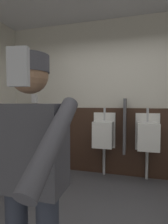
{
  "coord_description": "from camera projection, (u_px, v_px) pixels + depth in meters",
  "views": [
    {
      "loc": [
        0.25,
        -1.58,
        1.34
      ],
      "look_at": [
        -0.18,
        -0.04,
        1.25
      ],
      "focal_mm": 28.22,
      "sensor_mm": 36.0,
      "label": 1
    }
  ],
  "objects": [
    {
      "name": "wall_back",
      "position": [
        119.0,
        98.0,
        3.26
      ],
      "size": [
        4.91,
        0.12,
        2.84
      ],
      "primitive_type": "cube",
      "color": "beige",
      "rests_on": "ground_plane"
    },
    {
      "name": "wainscot_band_back",
      "position": [
        118.0,
        142.0,
        3.23
      ],
      "size": [
        4.31,
        0.03,
        1.23
      ],
      "primitive_type": "cube",
      "color": "#382319",
      "rests_on": "ground_plane"
    },
    {
      "name": "urinal_left",
      "position": [
        103.0,
        134.0,
        3.15
      ],
      "size": [
        0.4,
        0.34,
        1.24
      ],
      "color": "white",
      "rests_on": "ground_plane"
    },
    {
      "name": "urinal_middle",
      "position": [
        148.0,
        136.0,
        2.95
      ],
      "size": [
        0.4,
        0.34,
        1.24
      ],
      "color": "white",
      "rests_on": "ground_plane"
    },
    {
      "name": "privacy_divider_panel",
      "position": [
        125.0,
        125.0,
        2.97
      ],
      "size": [
        0.04,
        0.4,
        0.9
      ],
      "primitive_type": "cube",
      "color": "#4C4C51"
    },
    {
      "name": "person",
      "position": [
        30.0,
        164.0,
        1.08
      ],
      "size": [
        0.65,
        0.6,
        1.62
      ],
      "color": "#2D3342",
      "rests_on": "ground_plane"
    },
    {
      "name": "cell_phone",
      "position": [
        18.0,
        67.0,
        0.49
      ],
      "size": [
        0.06,
        0.03,
        0.11
      ],
      "primitive_type": "cube",
      "rotation": [
        0.0,
        0.0,
        0.14
      ],
      "color": "#A5A8B2"
    },
    {
      "name": "trash_bin",
      "position": [
        5.0,
        159.0,
        2.98
      ],
      "size": [
        0.37,
        0.37,
        0.74
      ],
      "primitive_type": "cylinder",
      "color": "#38383D",
      "rests_on": "ground_plane"
    },
    {
      "name": "soap_dispenser",
      "position": [
        35.0,
        99.0,
        3.61
      ],
      "size": [
        0.1,
        0.07,
        0.18
      ],
      "primitive_type": "cube",
      "color": "silver"
    }
  ]
}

